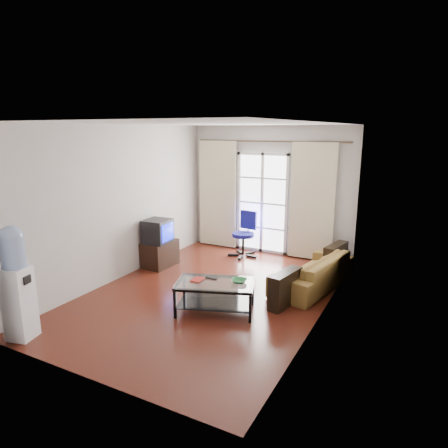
# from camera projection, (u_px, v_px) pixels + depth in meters

# --- Properties ---
(floor) EXTENTS (5.20, 5.20, 0.00)m
(floor) POSITION_uv_depth(u_px,v_px,m) (210.00, 293.00, 6.52)
(floor) COLOR #5A2215
(floor) RESTS_ON ground
(ceiling) EXTENTS (5.20, 5.20, 0.00)m
(ceiling) POSITION_uv_depth(u_px,v_px,m) (209.00, 123.00, 5.90)
(ceiling) COLOR white
(ceiling) RESTS_ON wall_back
(wall_back) EXTENTS (3.60, 0.02, 2.70)m
(wall_back) POSITION_uv_depth(u_px,v_px,m) (270.00, 191.00, 8.45)
(wall_back) COLOR beige
(wall_back) RESTS_ON floor
(wall_front) EXTENTS (3.60, 0.02, 2.70)m
(wall_front) POSITION_uv_depth(u_px,v_px,m) (81.00, 260.00, 3.97)
(wall_front) COLOR beige
(wall_front) RESTS_ON floor
(wall_left) EXTENTS (0.02, 5.20, 2.70)m
(wall_left) POSITION_uv_depth(u_px,v_px,m) (121.00, 203.00, 7.02)
(wall_left) COLOR beige
(wall_left) RESTS_ON floor
(wall_right) EXTENTS (0.02, 5.20, 2.70)m
(wall_right) POSITION_uv_depth(u_px,v_px,m) (325.00, 225.00, 5.40)
(wall_right) COLOR beige
(wall_right) RESTS_ON floor
(french_door) EXTENTS (1.16, 0.06, 2.15)m
(french_door) POSITION_uv_depth(u_px,v_px,m) (262.00, 203.00, 8.54)
(french_door) COLOR white
(french_door) RESTS_ON wall_back
(curtain_rod) EXTENTS (3.30, 0.04, 0.04)m
(curtain_rod) POSITION_uv_depth(u_px,v_px,m) (270.00, 141.00, 8.13)
(curtain_rod) COLOR #4C3F2D
(curtain_rod) RESTS_ON wall_back
(curtain_left) EXTENTS (0.90, 0.07, 2.35)m
(curtain_left) POSITION_uv_depth(u_px,v_px,m) (218.00, 194.00, 8.93)
(curtain_left) COLOR beige
(curtain_left) RESTS_ON curtain_rod
(curtain_right) EXTENTS (0.90, 0.07, 2.35)m
(curtain_right) POSITION_uv_depth(u_px,v_px,m) (312.00, 202.00, 7.96)
(curtain_right) COLOR beige
(curtain_right) RESTS_ON curtain_rod
(radiator) EXTENTS (0.64, 0.12, 0.64)m
(radiator) POSITION_uv_depth(u_px,v_px,m) (303.00, 243.00, 8.24)
(radiator) COLOR gray
(radiator) RESTS_ON floor
(sofa) EXTENTS (2.12, 1.40, 0.54)m
(sofa) POSITION_uv_depth(u_px,v_px,m) (313.00, 271.00, 6.76)
(sofa) COLOR olive
(sofa) RESTS_ON floor
(coffee_table) EXTENTS (1.27, 0.99, 0.45)m
(coffee_table) POSITION_uv_depth(u_px,v_px,m) (215.00, 293.00, 5.82)
(coffee_table) COLOR silver
(coffee_table) RESTS_ON floor
(bowl) EXTENTS (0.30, 0.30, 0.06)m
(bowl) POSITION_uv_depth(u_px,v_px,m) (239.00, 281.00, 5.76)
(bowl) COLOR #338D52
(bowl) RESTS_ON coffee_table
(book) EXTENTS (0.18, 0.22, 0.02)m
(book) POSITION_uv_depth(u_px,v_px,m) (193.00, 279.00, 5.89)
(book) COLOR #A81D14
(book) RESTS_ON coffee_table
(remote) EXTENTS (0.18, 0.05, 0.02)m
(remote) POSITION_uv_depth(u_px,v_px,m) (211.00, 278.00, 5.91)
(remote) COLOR black
(remote) RESTS_ON coffee_table
(tv_stand) EXTENTS (0.48, 0.70, 0.50)m
(tv_stand) POSITION_uv_depth(u_px,v_px,m) (160.00, 253.00, 7.80)
(tv_stand) COLOR black
(tv_stand) RESTS_ON floor
(crt_tv) EXTENTS (0.52, 0.51, 0.45)m
(crt_tv) POSITION_uv_depth(u_px,v_px,m) (157.00, 231.00, 7.62)
(crt_tv) COLOR black
(crt_tv) RESTS_ON tv_stand
(task_chair) EXTENTS (0.72, 0.72, 0.95)m
(task_chair) POSITION_uv_depth(u_px,v_px,m) (244.00, 243.00, 8.41)
(task_chair) COLOR black
(task_chair) RESTS_ON floor
(water_cooler) EXTENTS (0.37, 0.37, 1.49)m
(water_cooler) POSITION_uv_depth(u_px,v_px,m) (16.00, 281.00, 4.97)
(water_cooler) COLOR white
(water_cooler) RESTS_ON floor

